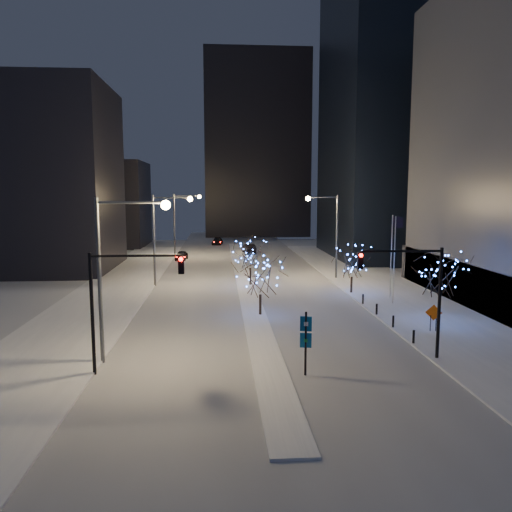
{
  "coord_description": "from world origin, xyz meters",
  "views": [
    {
      "loc": [
        -2.84,
        -27.86,
        10.33
      ],
      "look_at": [
        0.18,
        13.33,
        5.0
      ],
      "focal_mm": 35.0,
      "sensor_mm": 36.0,
      "label": 1
    }
  ],
  "objects": [
    {
      "name": "holiday_tree_plaza_near",
      "position": [
        14.42,
        9.5,
        3.89
      ],
      "size": [
        4.54,
        4.54,
        5.76
      ],
      "color": "black",
      "rests_on": "east_sidewalk"
    },
    {
      "name": "holiday_tree_median_far",
      "position": [
        0.5,
        26.24,
        3.46
      ],
      "size": [
        3.89,
        3.89,
        5.05
      ],
      "color": "black",
      "rests_on": "median"
    },
    {
      "name": "traffic_signal_west",
      "position": [
        -8.44,
        -0.0,
        4.76
      ],
      "size": [
        5.26,
        0.43,
        7.0
      ],
      "color": "black",
      "rests_on": "ground"
    },
    {
      "name": "median",
      "position": [
        0.0,
        30.0,
        0.07
      ],
      "size": [
        2.0,
        80.0,
        0.15
      ],
      "primitive_type": "cube",
      "color": "white",
      "rests_on": "ground"
    },
    {
      "name": "filler_west_near",
      "position": [
        -28.0,
        40.0,
        12.0
      ],
      "size": [
        22.0,
        18.0,
        24.0
      ],
      "primitive_type": "cube",
      "color": "black",
      "rests_on": "ground"
    },
    {
      "name": "horizon_block",
      "position": [
        6.0,
        92.0,
        21.0
      ],
      "size": [
        24.0,
        14.0,
        42.0
      ],
      "primitive_type": "cube",
      "color": "black",
      "rests_on": "ground"
    },
    {
      "name": "road",
      "position": [
        0.0,
        35.0,
        0.01
      ],
      "size": [
        20.0,
        130.0,
        0.02
      ],
      "primitive_type": "cube",
      "color": "silver",
      "rests_on": "ground"
    },
    {
      "name": "car_near",
      "position": [
        -8.66,
        48.19,
        0.68
      ],
      "size": [
        1.98,
        4.14,
        1.36
      ],
      "primitive_type": "imported",
      "rotation": [
        0.0,
        0.0,
        -0.1
      ],
      "color": "black",
      "rests_on": "ground"
    },
    {
      "name": "street_lamp_w_near",
      "position": [
        -8.94,
        2.0,
        6.5
      ],
      "size": [
        4.4,
        0.56,
        10.0
      ],
      "color": "#595E66",
      "rests_on": "ground"
    },
    {
      "name": "holiday_tree_median_near",
      "position": [
        0.5,
        12.74,
        3.37
      ],
      "size": [
        4.18,
        4.18,
        5.07
      ],
      "color": "black",
      "rests_on": "median"
    },
    {
      "name": "filler_west_far",
      "position": [
        -26.0,
        70.0,
        8.0
      ],
      "size": [
        18.0,
        16.0,
        16.0
      ],
      "primitive_type": "cube",
      "color": "black",
      "rests_on": "ground"
    },
    {
      "name": "west_sidewalk",
      "position": [
        -14.0,
        20.0,
        0.07
      ],
      "size": [
        8.0,
        90.0,
        0.15
      ],
      "primitive_type": "cube",
      "color": "white",
      "rests_on": "ground"
    },
    {
      "name": "car_mid",
      "position": [
        2.11,
        55.93,
        0.78
      ],
      "size": [
        2.31,
        4.94,
        1.57
      ],
      "primitive_type": "imported",
      "rotation": [
        0.0,
        0.0,
        3.28
      ],
      "color": "black",
      "rests_on": "ground"
    },
    {
      "name": "flagpoles",
      "position": [
        13.37,
        17.25,
        4.8
      ],
      "size": [
        1.35,
        2.6,
        8.0
      ],
      "color": "silver",
      "rests_on": "east_sidewalk"
    },
    {
      "name": "street_lamp_w_mid",
      "position": [
        -8.94,
        27.0,
        6.5
      ],
      "size": [
        4.4,
        0.56,
        10.0
      ],
      "color": "#595E66",
      "rests_on": "ground"
    },
    {
      "name": "street_lamp_w_far",
      "position": [
        -8.94,
        52.0,
        6.5
      ],
      "size": [
        4.4,
        0.56,
        10.0
      ],
      "color": "#595E66",
      "rests_on": "ground"
    },
    {
      "name": "east_sidewalk",
      "position": [
        15.0,
        20.0,
        0.07
      ],
      "size": [
        10.0,
        90.0,
        0.15
      ],
      "primitive_type": "cube",
      "color": "white",
      "rests_on": "ground"
    },
    {
      "name": "bollards",
      "position": [
        10.2,
        10.0,
        0.6
      ],
      "size": [
        0.16,
        12.16,
        0.9
      ],
      "color": "black",
      "rests_on": "east_sidewalk"
    },
    {
      "name": "wayfinding_sign",
      "position": [
        1.93,
        -1.01,
        2.26
      ],
      "size": [
        0.66,
        0.2,
        3.69
      ],
      "rotation": [
        0.0,
        0.0,
        -0.19
      ],
      "color": "black",
      "rests_on": "ground"
    },
    {
      "name": "street_lamp_east",
      "position": [
        10.08,
        30.0,
        6.45
      ],
      "size": [
        3.9,
        0.56,
        10.0
      ],
      "color": "#595E66",
      "rests_on": "ground"
    },
    {
      "name": "traffic_signal_east",
      "position": [
        8.94,
        1.0,
        4.76
      ],
      "size": [
        5.26,
        0.43,
        7.0
      ],
      "color": "black",
      "rests_on": "ground"
    },
    {
      "name": "holiday_tree_plaza_far",
      "position": [
        10.5,
        21.2,
        3.25
      ],
      "size": [
        4.43,
        4.43,
        4.88
      ],
      "color": "black",
      "rests_on": "east_sidewalk"
    },
    {
      "name": "ground",
      "position": [
        0.0,
        0.0,
        0.0
      ],
      "size": [
        160.0,
        160.0,
        0.0
      ],
      "primitive_type": "plane",
      "color": "silver",
      "rests_on": "ground"
    },
    {
      "name": "car_far",
      "position": [
        -3.28,
        70.07,
        0.67
      ],
      "size": [
        2.37,
        4.79,
        1.34
      ],
      "primitive_type": "imported",
      "rotation": [
        0.0,
        0.0,
        -0.11
      ],
      "color": "black",
      "rests_on": "ground"
    },
    {
      "name": "construction_sign",
      "position": [
        12.8,
        6.83,
        1.34
      ],
      "size": [
        1.15,
        0.42,
        1.97
      ],
      "rotation": [
        0.0,
        0.0,
        -0.32
      ],
      "color": "black",
      "rests_on": "east_sidewalk"
    }
  ]
}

